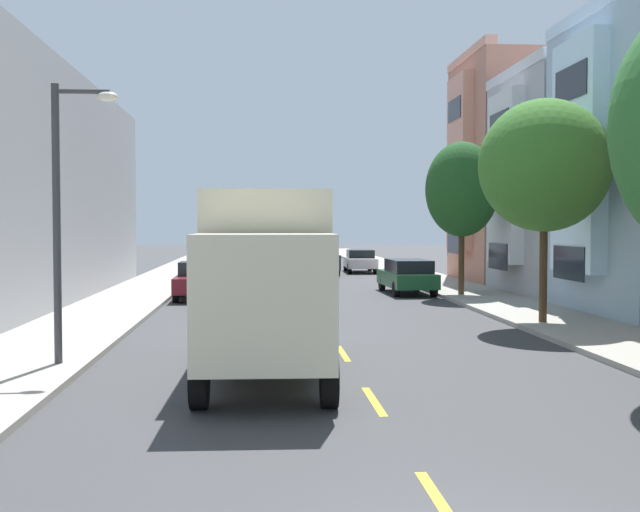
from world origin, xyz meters
The scene contains 15 objects.
ground_plane centered at (0.00, 30.00, 0.00)m, with size 160.00×160.00×0.00m, color #38383A.
sidewalk_left centered at (-7.10, 28.00, 0.07)m, with size 3.20×120.00×0.14m, color #A39E93.
sidewalk_right centered at (7.10, 28.00, 0.07)m, with size 3.20×120.00×0.14m, color #A39E93.
lane_centerline_dashes centered at (0.00, 24.50, 0.00)m, with size 0.14×47.20×0.01m.
townhouse_fifth_terracotta centered at (15.11, 34.17, 5.76)m, with size 13.63×7.47×11.92m.
street_tree_second centered at (6.40, 16.41, 4.73)m, with size 3.84×3.84×6.55m.
street_tree_third centered at (6.40, 25.87, 4.45)m, with size 3.00×3.00×6.28m.
street_lamp centered at (-5.93, 10.39, 3.53)m, with size 1.35×0.28×5.75m.
delivery_box_truck centered at (-1.79, 9.71, 2.02)m, with size 2.56×7.47×3.65m.
parked_pickup_black centered at (-4.37, 32.65, 0.83)m, with size 2.11×5.34×1.73m.
parked_hatchback_burgundy centered at (-4.41, 25.90, 0.76)m, with size 1.80×4.03×1.50m.
parked_sedan_white centered at (4.39, 43.14, 0.75)m, with size 1.93×4.55×1.43m.
parked_wagon_forest centered at (4.49, 27.69, 0.80)m, with size 1.95×4.75×1.50m.
parked_sedan_red centered at (-4.49, 54.97, 0.75)m, with size 1.80×4.50×1.43m.
moving_charcoal_sedan centered at (1.80, 41.47, 0.99)m, with size 1.95×4.80×1.93m.
Camera 1 is at (-1.95, -6.29, 3.01)m, focal length 44.49 mm.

